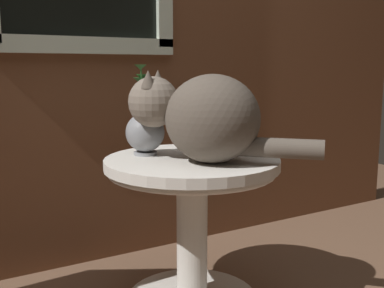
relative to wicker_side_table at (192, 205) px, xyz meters
name	(u,v)px	position (x,y,z in m)	size (l,w,h in m)	color
wicker_side_table	(192,205)	(0.00, 0.00, 0.00)	(0.62, 0.62, 0.55)	silver
cat	(205,117)	(0.00, -0.08, 0.33)	(0.51, 0.52, 0.31)	brown
pewter_vase_with_ivy	(145,128)	(-0.12, 0.14, 0.27)	(0.14, 0.14, 0.33)	gray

